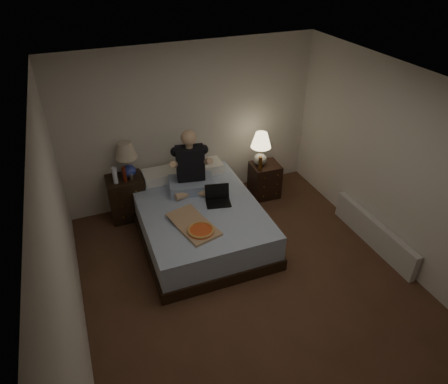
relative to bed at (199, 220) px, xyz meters
name	(u,v)px	position (x,y,z in m)	size (l,w,h in m)	color
floor	(250,284)	(0.28, -1.16, -0.27)	(4.00, 4.50, 0.00)	brown
ceiling	(260,92)	(0.28, -1.16, 2.23)	(4.00, 4.50, 0.00)	white
wall_back	(191,125)	(0.28, 1.09, 0.98)	(4.00, 2.50, 0.00)	silver
wall_left	(62,249)	(-1.72, -1.16, 0.98)	(4.50, 2.50, 0.00)	silver
wall_right	(399,169)	(2.28, -1.16, 0.98)	(4.50, 2.50, 0.00)	silver
bed	(199,220)	(0.00, 0.00, 0.00)	(1.61, 2.15, 0.54)	#5270A4
nightstand_left	(127,197)	(-0.87, 0.89, 0.07)	(0.53, 0.47, 0.68)	black
nightstand_right	(265,180)	(1.35, 0.61, 0.02)	(0.45, 0.40, 0.58)	black
lamp_left	(127,160)	(-0.78, 0.89, 0.69)	(0.32, 0.32, 0.56)	#2A389A
lamp_right	(261,149)	(1.27, 0.65, 0.60)	(0.32, 0.32, 0.56)	gray
water_bottle	(115,176)	(-1.00, 0.78, 0.54)	(0.07, 0.07, 0.25)	white
soda_can	(131,176)	(-0.77, 0.80, 0.46)	(0.07, 0.07, 0.10)	#B3B4AF
beer_bottle_left	(124,174)	(-0.86, 0.78, 0.53)	(0.06, 0.06, 0.23)	#5A1B0C
beer_bottle_right	(260,163)	(1.20, 0.50, 0.43)	(0.06, 0.06, 0.23)	#542C0C
person	(190,162)	(0.04, 0.42, 0.73)	(0.66, 0.52, 0.93)	black
laptop	(218,196)	(0.27, -0.07, 0.39)	(0.34, 0.28, 0.24)	black
pizza_box	(201,231)	(-0.17, -0.60, 0.31)	(0.40, 0.76, 0.08)	tan
radiator	(374,233)	(2.21, -1.10, -0.07)	(0.10, 1.60, 0.40)	silver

